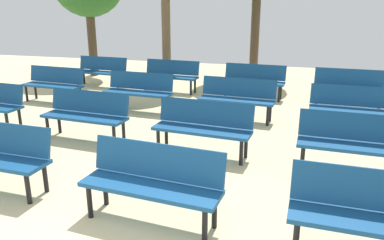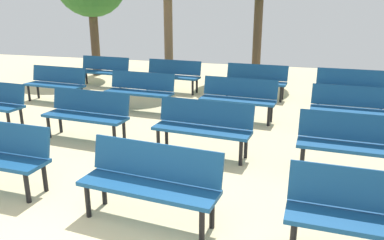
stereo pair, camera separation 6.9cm
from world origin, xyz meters
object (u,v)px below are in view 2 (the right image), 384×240
at_px(bench_r0_c3, 375,213).
at_px(bench_r1_c1, 87,112).
at_px(bench_r1_c3, 356,141).
at_px(bench_r2_c0, 56,82).
at_px(bench_r3_c2, 256,79).
at_px(bench_r3_c3, 351,85).
at_px(bench_r2_c1, 140,89).
at_px(bench_r3_c1, 173,74).
at_px(bench_r3_c0, 103,69).
at_px(bench_r0_c2, 151,179).
at_px(bench_r1_c2, 203,125).
at_px(bench_r2_c3, 354,107).
at_px(bench_r2_c2, 238,96).

xyz_separation_m(bench_r0_c3, bench_r1_c1, (-4.44, 2.29, 0.00)).
bearing_deg(bench_r1_c3, bench_r2_c0, 162.43).
height_order(bench_r3_c2, bench_r3_c3, same).
distance_m(bench_r2_c1, bench_r3_c3, 5.05).
bearing_deg(bench_r3_c1, bench_r3_c3, 1.81).
bearing_deg(bench_r3_c0, bench_r0_c2, -52.27).
xyz_separation_m(bench_r1_c2, bench_r2_c3, (2.49, 1.91, 0.00)).
bearing_deg(bench_r2_c3, bench_r2_c1, 179.24).
height_order(bench_r2_c0, bench_r3_c2, same).
bearing_deg(bench_r1_c2, bench_r3_c0, 139.19).
height_order(bench_r0_c3, bench_r3_c1, same).
height_order(bench_r1_c2, bench_r2_c3, same).
xyz_separation_m(bench_r3_c0, bench_r3_c3, (6.89, -0.38, 0.00)).
distance_m(bench_r0_c2, bench_r3_c3, 6.66).
bearing_deg(bench_r0_c3, bench_r2_c3, 88.36).
xyz_separation_m(bench_r0_c3, bench_r1_c3, (0.06, 2.03, 0.00)).
bearing_deg(bench_r0_c3, bench_r1_c2, 137.87).
relative_size(bench_r1_c2, bench_r1_c3, 1.01).
relative_size(bench_r1_c1, bench_r3_c0, 1.00).
relative_size(bench_r0_c2, bench_r1_c3, 1.01).
bearing_deg(bench_r0_c2, bench_r1_c3, 45.16).
xyz_separation_m(bench_r2_c2, bench_r3_c0, (-4.48, 2.28, 0.00)).
bearing_deg(bench_r0_c2, bench_r3_c3, 71.60).
height_order(bench_r0_c3, bench_r2_c2, same).
bearing_deg(bench_r3_c3, bench_r0_c2, -110.85).
xyz_separation_m(bench_r0_c3, bench_r3_c0, (-6.49, 6.55, 0.00)).
xyz_separation_m(bench_r1_c3, bench_r2_c3, (0.20, 2.04, 0.00)).
distance_m(bench_r2_c0, bench_r2_c3, 6.96).
height_order(bench_r2_c3, bench_r3_c3, same).
height_order(bench_r0_c2, bench_r0_c3, same).
bearing_deg(bench_r2_c2, bench_r3_c3, 42.81).
relative_size(bench_r1_c2, bench_r2_c0, 1.00).
distance_m(bench_r2_c1, bench_r2_c2, 2.30).
bearing_deg(bench_r2_c1, bench_r0_c2, -60.80).
bearing_deg(bench_r1_c1, bench_r2_c0, 139.51).
bearing_deg(bench_r3_c3, bench_r2_c2, -138.72).
height_order(bench_r2_c0, bench_r2_c2, same).
bearing_deg(bench_r3_c1, bench_r2_c3, -22.65).
distance_m(bench_r2_c2, bench_r3_c3, 3.07).
height_order(bench_r3_c0, bench_r3_c1, same).
bearing_deg(bench_r1_c3, bench_r3_c1, 136.92).
xyz_separation_m(bench_r2_c0, bench_r2_c3, (6.95, -0.45, 0.00)).
xyz_separation_m(bench_r1_c3, bench_r3_c2, (-1.95, 4.28, 0.00)).
relative_size(bench_r2_c1, bench_r3_c3, 1.00).
xyz_separation_m(bench_r0_c2, bench_r0_c3, (2.28, -0.08, 0.00)).
relative_size(bench_r2_c3, bench_r3_c1, 0.99).
xyz_separation_m(bench_r1_c3, bench_r3_c0, (-6.55, 4.52, 0.00)).
distance_m(bench_r1_c3, bench_r3_c1, 6.17).
relative_size(bench_r0_c3, bench_r2_c1, 0.99).
height_order(bench_r0_c2, bench_r3_c3, same).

